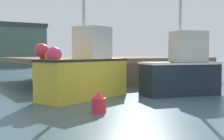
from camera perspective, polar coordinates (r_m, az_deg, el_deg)
ground at (r=9.23m, az=8.38°, el=-7.59°), size 120.00×160.00×0.10m
pier at (r=17.64m, az=-0.43°, el=1.72°), size 11.06×7.84×1.44m
fishing_boat_near_left at (r=10.81m, az=-5.59°, el=-0.11°), size 3.96×2.46×5.28m
fishing_boat_near_right at (r=12.10m, az=13.52°, el=-0.10°), size 3.33×2.09×4.43m
rowboat at (r=16.32m, az=16.95°, el=-2.05°), size 1.66×1.24×0.45m
warehouse at (r=41.60m, az=-18.47°, el=4.71°), size 7.09×6.06×5.63m
mooring_buoy_foreground at (r=8.31m, az=-2.61°, el=-6.43°), size 0.42×0.42×0.62m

